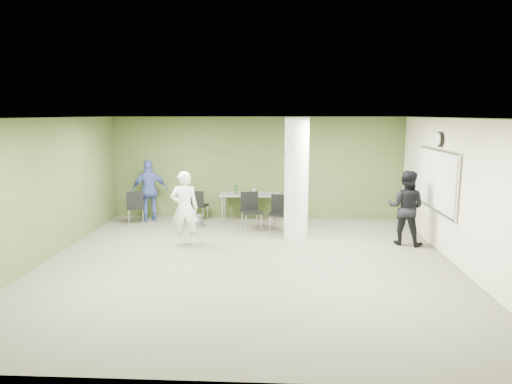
# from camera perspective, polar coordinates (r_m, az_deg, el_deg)

# --- Properties ---
(floor) EXTENTS (8.00, 8.00, 0.00)m
(floor) POSITION_cam_1_polar(r_m,az_deg,el_deg) (9.00, -1.04, -8.87)
(floor) COLOR #545543
(floor) RESTS_ON ground
(ceiling) EXTENTS (8.00, 8.00, 0.00)m
(ceiling) POSITION_cam_1_polar(r_m,az_deg,el_deg) (8.53, -1.09, 9.26)
(ceiling) COLOR white
(ceiling) RESTS_ON wall_back
(wall_back) EXTENTS (8.00, 2.80, 0.02)m
(wall_back) POSITION_cam_1_polar(r_m,az_deg,el_deg) (12.61, 0.18, 3.04)
(wall_back) COLOR #435929
(wall_back) RESTS_ON floor
(wall_left) EXTENTS (0.02, 8.00, 2.80)m
(wall_left) POSITION_cam_1_polar(r_m,az_deg,el_deg) (9.78, -25.16, 0.16)
(wall_left) COLOR #435929
(wall_left) RESTS_ON floor
(wall_right_cream) EXTENTS (0.02, 8.00, 2.80)m
(wall_right_cream) POSITION_cam_1_polar(r_m,az_deg,el_deg) (9.28, 24.39, -0.25)
(wall_right_cream) COLOR beige
(wall_right_cream) RESTS_ON floor
(column) EXTENTS (0.56, 0.56, 2.80)m
(column) POSITION_cam_1_polar(r_m,az_deg,el_deg) (10.62, 5.07, 1.74)
(column) COLOR silver
(column) RESTS_ON floor
(whiteboard) EXTENTS (0.05, 2.30, 1.30)m
(whiteboard) POSITION_cam_1_polar(r_m,az_deg,el_deg) (10.36, 21.63, 1.44)
(whiteboard) COLOR silver
(whiteboard) RESTS_ON wall_right_cream
(wall_clock) EXTENTS (0.06, 0.32, 0.32)m
(wall_clock) POSITION_cam_1_polar(r_m,az_deg,el_deg) (10.28, 21.94, 6.14)
(wall_clock) COLOR black
(wall_clock) RESTS_ON wall_right_cream
(folding_table) EXTENTS (1.60, 0.72, 1.01)m
(folding_table) POSITION_cam_1_polar(r_m,az_deg,el_deg) (12.26, -0.83, -0.42)
(folding_table) COLOR gray
(folding_table) RESTS_ON floor
(wastebasket) EXTENTS (0.27, 0.27, 0.31)m
(wastebasket) POSITION_cam_1_polar(r_m,az_deg,el_deg) (11.85, -7.29, -3.60)
(wastebasket) COLOR #4C4C4C
(wastebasket) RESTS_ON floor
(chair_back_left) EXTENTS (0.54, 0.54, 0.89)m
(chair_back_left) POSITION_cam_1_polar(r_m,az_deg,el_deg) (12.38, -14.82, -1.56)
(chair_back_left) COLOR black
(chair_back_left) RESTS_ON floor
(chair_back_right) EXTENTS (0.49, 0.49, 0.84)m
(chair_back_right) POSITION_cam_1_polar(r_m,az_deg,el_deg) (12.45, -7.25, -1.39)
(chair_back_right) COLOR black
(chair_back_right) RESTS_ON floor
(chair_table_left) EXTENTS (0.59, 0.59, 0.94)m
(chair_table_left) POSITION_cam_1_polar(r_m,az_deg,el_deg) (11.41, -0.68, -2.00)
(chair_table_left) COLOR black
(chair_table_left) RESTS_ON floor
(chair_table_right) EXTENTS (0.50, 0.50, 0.89)m
(chair_table_right) POSITION_cam_1_polar(r_m,az_deg,el_deg) (11.32, 2.89, -2.26)
(chair_table_right) COLOR black
(chair_table_right) RESTS_ON floor
(woman_white) EXTENTS (0.67, 0.51, 1.64)m
(woman_white) POSITION_cam_1_polar(r_m,az_deg,el_deg) (10.17, -8.92, -2.00)
(woman_white) COLOR white
(woman_white) RESTS_ON floor
(man_black) EXTENTS (1.00, 0.91, 1.66)m
(man_black) POSITION_cam_1_polar(r_m,az_deg,el_deg) (10.59, 18.23, -1.87)
(man_black) COLOR black
(man_black) RESTS_ON floor
(man_blue) EXTENTS (1.06, 0.74, 1.67)m
(man_blue) POSITION_cam_1_polar(r_m,az_deg,el_deg) (12.57, -13.15, 0.15)
(man_blue) COLOR #40519F
(man_blue) RESTS_ON floor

